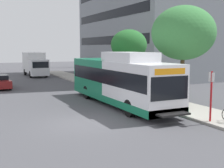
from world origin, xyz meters
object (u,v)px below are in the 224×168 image
at_px(parked_car_far_lane, 0,82).
at_px(box_truck_background, 35,64).
at_px(transit_bus, 119,80).
at_px(street_tree_mid_block, 129,45).
at_px(street_tree_near_stop, 183,33).
at_px(bus_stop_sign_pole, 211,92).

distance_m(parked_car_far_lane, box_truck_background, 12.91).
xyz_separation_m(transit_bus, street_tree_mid_block, (3.73, 5.42, 2.47)).
relative_size(transit_bus, street_tree_near_stop, 1.85).
height_order(transit_bus, street_tree_mid_block, street_tree_mid_block).
bearing_deg(street_tree_near_stop, parked_car_far_lane, 126.40).
bearing_deg(street_tree_near_stop, street_tree_mid_block, 90.97).
distance_m(bus_stop_sign_pole, street_tree_near_stop, 6.14).
bearing_deg(transit_bus, bus_stop_sign_pole, -74.57).
distance_m(street_tree_mid_block, box_truck_background, 19.21).
distance_m(street_tree_near_stop, street_tree_mid_block, 7.38).
bearing_deg(box_truck_background, street_tree_near_stop, -79.43).
distance_m(street_tree_near_stop, parked_car_far_lane, 18.26).
height_order(bus_stop_sign_pole, street_tree_mid_block, street_tree_mid_block).
bearing_deg(transit_bus, box_truck_background, 92.31).
bearing_deg(transit_bus, street_tree_mid_block, 55.49).
height_order(street_tree_near_stop, street_tree_mid_block, street_tree_near_stop).
bearing_deg(street_tree_near_stop, bus_stop_sign_pole, -112.56).
distance_m(transit_bus, box_truck_background, 23.91).
relative_size(parked_car_far_lane, box_truck_background, 0.64).
bearing_deg(bus_stop_sign_pole, transit_bus, 105.43).
xyz_separation_m(bus_stop_sign_pole, parked_car_far_lane, (-8.54, 19.10, -0.99)).
bearing_deg(bus_stop_sign_pole, street_tree_near_stop, 67.44).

